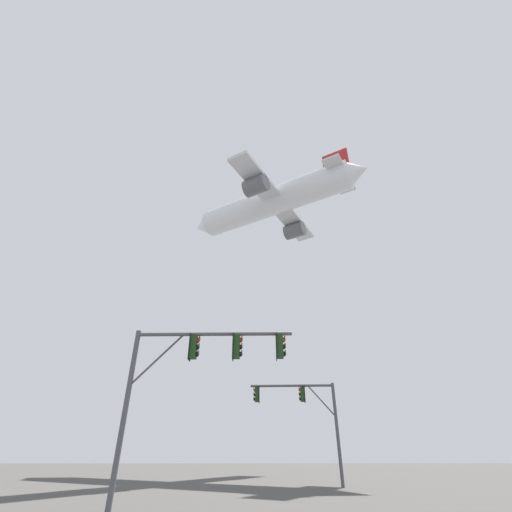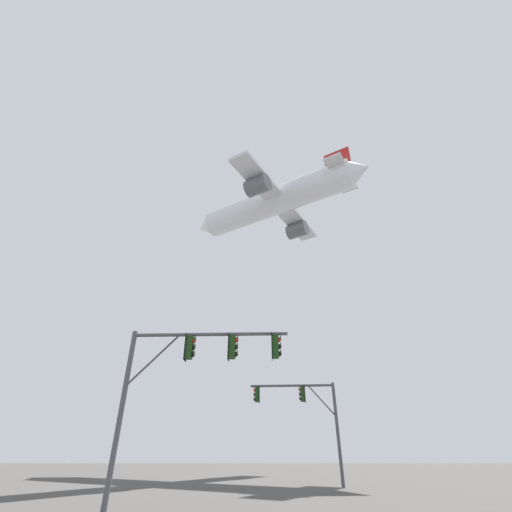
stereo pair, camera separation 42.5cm
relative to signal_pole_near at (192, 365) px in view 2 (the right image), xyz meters
name	(u,v)px [view 2 (the right image)]	position (x,y,z in m)	size (l,w,h in m)	color
signal_pole_near	(192,365)	(0.00, 0.00, 0.00)	(6.35, 0.60, 6.06)	#4C4C51
signal_pole_far	(304,407)	(5.58, 10.02, -0.41)	(5.45, 0.67, 5.72)	#4C4C51
airplane	(275,202)	(5.25, 26.33, 29.09)	(25.77, 19.90, 7.66)	white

